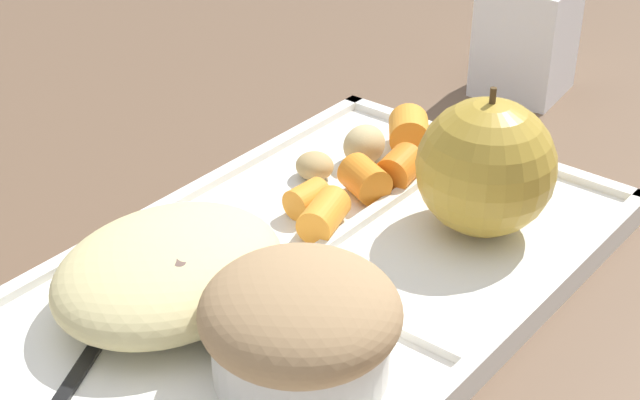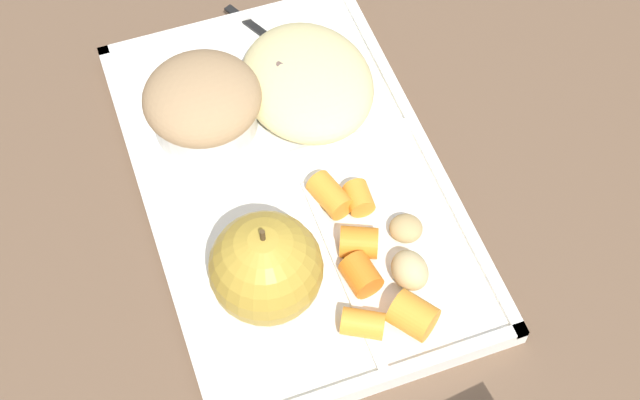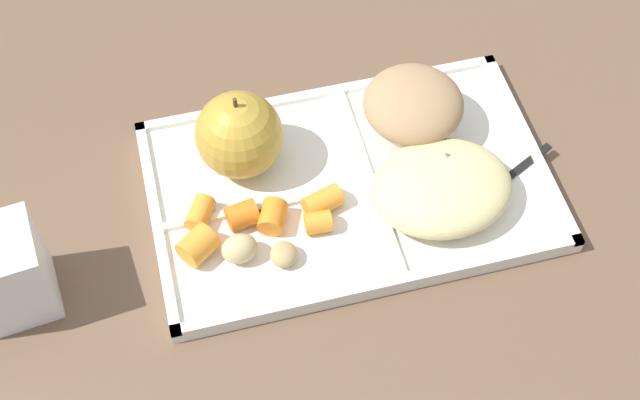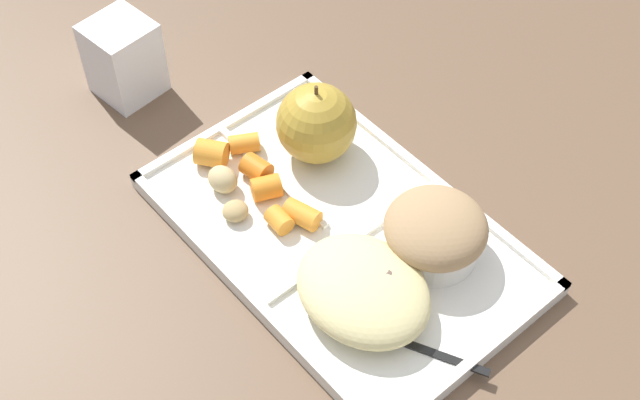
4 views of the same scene
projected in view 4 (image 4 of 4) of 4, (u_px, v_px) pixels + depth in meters
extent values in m
plane|color=brown|center=(339.00, 237.00, 0.85)|extent=(6.00, 6.00, 0.00)
cube|color=white|center=(340.00, 233.00, 0.84)|extent=(0.37, 0.23, 0.01)
cube|color=white|center=(247.00, 292.00, 0.79)|extent=(0.37, 0.01, 0.01)
cube|color=white|center=(423.00, 171.00, 0.88)|extent=(0.37, 0.01, 0.01)
cube|color=white|center=(226.00, 124.00, 0.92)|extent=(0.01, 0.23, 0.01)
cube|color=white|center=(479.00, 355.00, 0.75)|extent=(0.01, 0.23, 0.01)
cube|color=white|center=(354.00, 241.00, 0.83)|extent=(0.01, 0.21, 0.01)
cube|color=white|center=(272.00, 176.00, 0.88)|extent=(0.16, 0.01, 0.01)
sphere|color=#B79333|center=(316.00, 123.00, 0.87)|extent=(0.08, 0.08, 0.08)
cylinder|color=#4C381E|center=(316.00, 92.00, 0.84)|extent=(0.00, 0.00, 0.01)
cylinder|color=silver|center=(433.00, 243.00, 0.81)|extent=(0.08, 0.08, 0.03)
ellipsoid|color=tan|center=(436.00, 228.00, 0.79)|extent=(0.09, 0.09, 0.04)
cylinder|color=orange|center=(266.00, 188.00, 0.86)|extent=(0.03, 0.03, 0.02)
cylinder|color=orange|center=(212.00, 153.00, 0.88)|extent=(0.04, 0.04, 0.03)
cylinder|color=orange|center=(279.00, 220.00, 0.83)|extent=(0.02, 0.02, 0.02)
cylinder|color=orange|center=(256.00, 168.00, 0.87)|extent=(0.03, 0.03, 0.02)
cylinder|color=orange|center=(302.00, 215.00, 0.84)|extent=(0.04, 0.03, 0.02)
cylinder|color=orange|center=(244.00, 143.00, 0.89)|extent=(0.03, 0.04, 0.02)
ellipsoid|color=tan|center=(223.00, 179.00, 0.86)|extent=(0.03, 0.03, 0.03)
ellipsoid|color=tan|center=(235.00, 211.00, 0.84)|extent=(0.03, 0.03, 0.02)
ellipsoid|color=beige|center=(363.00, 290.00, 0.77)|extent=(0.13, 0.11, 0.04)
sphere|color=brown|center=(384.00, 286.00, 0.77)|extent=(0.04, 0.04, 0.04)
sphere|color=brown|center=(365.00, 315.00, 0.76)|extent=(0.03, 0.03, 0.03)
sphere|color=brown|center=(367.00, 273.00, 0.79)|extent=(0.03, 0.03, 0.03)
sphere|color=brown|center=(337.00, 312.00, 0.76)|extent=(0.03, 0.03, 0.03)
cube|color=black|center=(438.00, 355.00, 0.75)|extent=(0.08, 0.05, 0.00)
cube|color=black|center=(369.00, 330.00, 0.77)|extent=(0.04, 0.04, 0.00)
cylinder|color=black|center=(343.00, 310.00, 0.78)|extent=(0.02, 0.01, 0.00)
cylinder|color=black|center=(339.00, 319.00, 0.77)|extent=(0.02, 0.01, 0.00)
cylinder|color=black|center=(334.00, 328.00, 0.77)|extent=(0.02, 0.01, 0.00)
cube|color=white|center=(124.00, 58.00, 0.94)|extent=(0.07, 0.07, 0.09)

